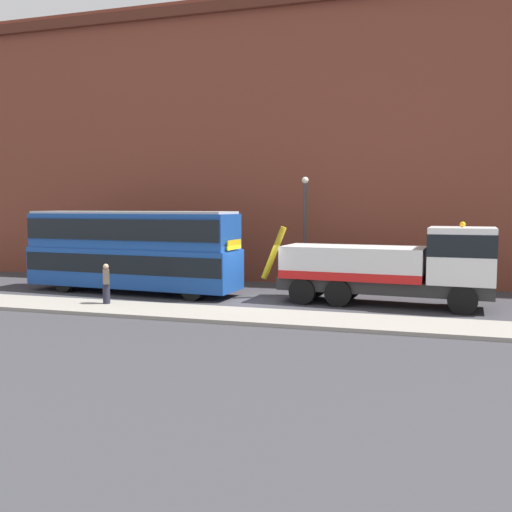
{
  "coord_description": "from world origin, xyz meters",
  "views": [
    {
      "loc": [
        7.09,
        -24.3,
        4.26
      ],
      "look_at": [
        -0.16,
        0.22,
        2.0
      ],
      "focal_mm": 38.94,
      "sensor_mm": 36.0,
      "label": 1
    }
  ],
  "objects_px": {
    "street_lamp": "(305,222)",
    "double_decker_bus": "(132,248)",
    "recovery_tow_truck": "(394,265)",
    "pedestrian_onlooker": "(106,284)"
  },
  "relations": [
    {
      "from": "double_decker_bus",
      "to": "street_lamp",
      "type": "distance_m",
      "value": 8.97
    },
    {
      "from": "street_lamp",
      "to": "double_decker_bus",
      "type": "bearing_deg",
      "value": -152.58
    },
    {
      "from": "double_decker_bus",
      "to": "pedestrian_onlooker",
      "type": "bearing_deg",
      "value": -72.3
    },
    {
      "from": "double_decker_bus",
      "to": "pedestrian_onlooker",
      "type": "height_order",
      "value": "double_decker_bus"
    },
    {
      "from": "pedestrian_onlooker",
      "to": "street_lamp",
      "type": "bearing_deg",
      "value": 14.41
    },
    {
      "from": "recovery_tow_truck",
      "to": "pedestrian_onlooker",
      "type": "bearing_deg",
      "value": -157.36
    },
    {
      "from": "recovery_tow_truck",
      "to": "street_lamp",
      "type": "relative_size",
      "value": 1.75
    },
    {
      "from": "recovery_tow_truck",
      "to": "street_lamp",
      "type": "xyz_separation_m",
      "value": [
        -4.76,
        4.13,
        1.71
      ]
    },
    {
      "from": "pedestrian_onlooker",
      "to": "double_decker_bus",
      "type": "bearing_deg",
      "value": 68.78
    },
    {
      "from": "double_decker_bus",
      "to": "street_lamp",
      "type": "bearing_deg",
      "value": 31.9
    }
  ]
}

